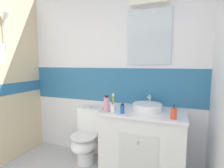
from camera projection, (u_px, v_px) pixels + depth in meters
name	position (u px, v px, depth m)	size (l,w,h in m)	color
wall_back_tiled	(111.00, 74.00, 2.50)	(3.20, 0.20, 2.50)	white
vanity_cabinet	(143.00, 144.00, 2.10)	(0.97, 0.61, 0.85)	silver
sink_basin	(147.00, 107.00, 2.05)	(0.35, 0.39, 0.16)	white
toilet	(87.00, 137.00, 2.43)	(0.37, 0.50, 0.78)	white
toothbrush_cup	(113.00, 107.00, 1.98)	(0.06, 0.06, 0.22)	white
soap_dispenser	(174.00, 113.00, 1.73)	(0.07, 0.07, 0.15)	#D84C33
lotion_bottle_short	(122.00, 109.00, 1.92)	(0.05, 0.05, 0.11)	#2659B2
mouthwash_bottle	(107.00, 104.00, 1.99)	(0.07, 0.07, 0.19)	pink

